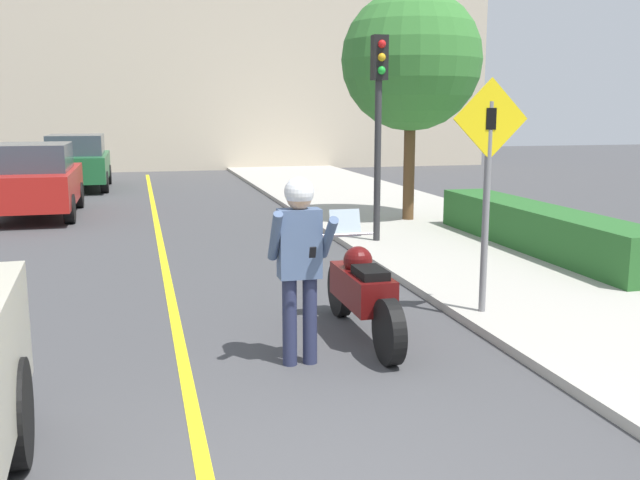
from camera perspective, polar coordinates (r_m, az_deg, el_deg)
name	(u,v)px	position (r m, az deg, el deg)	size (l,w,h in m)	color
sidewalk_curb	(599,296)	(9.97, 21.43, -4.17)	(4.40, 44.00, 0.10)	#ADA89E
road_center_line	(169,288)	(10.10, -11.99, -3.77)	(0.12, 36.00, 0.01)	yellow
building_backdrop	(157,63)	(29.87, -12.89, 13.65)	(28.00, 1.20, 8.53)	beige
motorcycle	(362,291)	(7.70, 3.36, -4.09)	(0.62, 2.36, 1.31)	black
person_biker	(300,250)	(6.72, -1.64, -0.80)	(0.59, 0.49, 1.82)	#282D4C
crossing_sign	(488,174)	(8.33, 13.28, 5.18)	(0.91, 0.08, 2.68)	slate
traffic_light	(379,99)	(12.72, 4.73, 11.14)	(0.26, 0.30, 3.60)	#2D2D30
hedge_row	(539,228)	(12.62, 17.11, 0.91)	(0.90, 5.81, 0.71)	#286028
street_tree	(411,61)	(15.39, 7.32, 14.04)	(2.92, 2.92, 4.81)	brown
parked_car_red	(35,180)	(17.63, -21.86, 4.51)	(1.88, 4.20, 1.68)	black
parked_car_green	(77,162)	(23.36, -18.84, 5.96)	(1.88, 4.20, 1.68)	black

